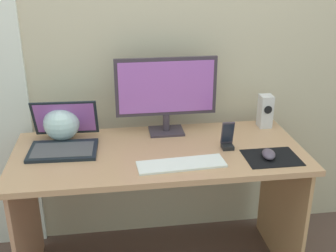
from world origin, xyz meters
name	(u,v)px	position (x,y,z in m)	size (l,w,h in m)	color
wall_back	(149,26)	(0.00, 0.40, 1.25)	(6.00, 0.04, 2.50)	beige
desk	(159,177)	(0.00, 0.00, 0.57)	(1.40, 0.62, 0.72)	tan
monitor	(166,92)	(0.07, 0.21, 0.95)	(0.52, 0.14, 0.40)	#382E3B
speaker_right	(265,111)	(0.61, 0.22, 0.81)	(0.07, 0.08, 0.18)	silver
laptop	(64,139)	(-0.45, 0.10, 0.77)	(0.33, 0.32, 0.22)	black
fishbowl	(61,123)	(-0.47, 0.21, 0.81)	(0.18, 0.18, 0.18)	silver
keyboard_external	(181,164)	(0.08, -0.17, 0.73)	(0.40, 0.12, 0.01)	white
mousepad	(272,157)	(0.51, -0.15, 0.72)	(0.25, 0.20, 0.00)	black
mouse	(269,154)	(0.49, -0.16, 0.74)	(0.06, 0.10, 0.04)	#504256
phone_in_dock	(228,139)	(0.33, -0.02, 0.77)	(0.06, 0.06, 0.14)	black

